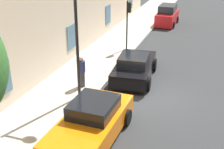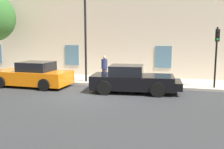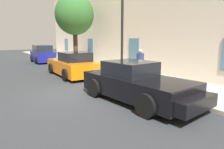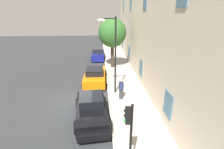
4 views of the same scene
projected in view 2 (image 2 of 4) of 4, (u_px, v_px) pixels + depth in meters
ground_plane at (88, 95)px, 13.19m from camera, size 80.00×80.00×0.00m
sidewalk at (110, 81)px, 17.18m from camera, size 60.00×3.32×0.14m
sportscar_red_lead at (29, 76)px, 15.53m from camera, size 5.13×2.33×1.50m
sportscar_yellow_flank at (135, 80)px, 13.82m from camera, size 4.89×2.45×1.45m
traffic_light at (217, 47)px, 14.07m from camera, size 0.22×0.36×3.36m
street_lamp at (83, 14)px, 15.53m from camera, size 0.44×1.42×6.14m
pedestrian_admiring at (104, 68)px, 16.47m from camera, size 0.46×0.46×1.64m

